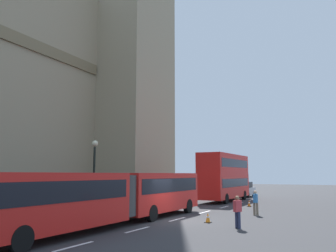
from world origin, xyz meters
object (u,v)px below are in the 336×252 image
object	(u,v)px
traffic_cone_west	(208,218)
traffic_cone_middle	(249,203)
pedestrian_near_cones	(238,211)
street_lamp	(94,171)
pedestrian_by_kerb	(256,202)
articulated_bus	(116,193)
sedan_lead	(244,189)
double_decker_bus	(225,175)

from	to	relation	value
traffic_cone_west	traffic_cone_middle	size ratio (longest dim) A/B	1.00
traffic_cone_west	traffic_cone_middle	xyz separation A→B (m)	(11.07, 0.45, 0.00)
traffic_cone_west	pedestrian_near_cones	world-z (taller)	pedestrian_near_cones
pedestrian_near_cones	traffic_cone_west	bearing A→B (deg)	58.87
street_lamp	pedestrian_by_kerb	bearing A→B (deg)	-65.00
articulated_bus	pedestrian_near_cones	distance (m)	6.81
sedan_lead	traffic_cone_middle	size ratio (longest dim) A/B	7.59
traffic_cone_middle	pedestrian_by_kerb	xyz separation A→B (m)	(-6.17, -2.09, 0.63)
sedan_lead	pedestrian_by_kerb	size ratio (longest dim) A/B	2.60
sedan_lead	pedestrian_near_cones	xyz separation A→B (m)	(-25.18, -6.60, -0.00)
sedan_lead	street_lamp	bearing A→B (deg)	169.64
double_decker_bus	traffic_cone_middle	distance (m)	6.57
traffic_cone_middle	pedestrian_near_cones	bearing A→B (deg)	-167.91
articulated_bus	pedestrian_by_kerb	world-z (taller)	articulated_bus
pedestrian_near_cones	pedestrian_by_kerb	size ratio (longest dim) A/B	1.00
sedan_lead	traffic_cone_middle	xyz separation A→B (m)	(-12.77, -3.95, -0.63)
traffic_cone_middle	sedan_lead	bearing A→B (deg)	17.17
street_lamp	pedestrian_by_kerb	world-z (taller)	street_lamp
articulated_bus	double_decker_bus	size ratio (longest dim) A/B	1.78
sedan_lead	street_lamp	world-z (taller)	street_lamp
sedan_lead	traffic_cone_west	xyz separation A→B (m)	(-23.85, -4.40, -0.63)
street_lamp	pedestrian_near_cones	xyz separation A→B (m)	(-1.39, -10.95, -2.14)
sedan_lead	traffic_cone_west	world-z (taller)	sedan_lead
double_decker_bus	sedan_lead	xyz separation A→B (m)	(7.99, 0.16, -1.80)
articulated_bus	traffic_cone_west	distance (m)	5.60
pedestrian_near_cones	articulated_bus	bearing A→B (deg)	107.45
articulated_bus	double_decker_bus	xyz separation A→B (m)	(19.22, 0.00, 0.96)
double_decker_bus	street_lamp	distance (m)	16.43
double_decker_bus	traffic_cone_middle	world-z (taller)	double_decker_bus
sedan_lead	traffic_cone_west	size ratio (longest dim) A/B	7.59
articulated_bus	traffic_cone_middle	bearing A→B (deg)	-14.71
traffic_cone_west	articulated_bus	bearing A→B (deg)	128.34
sedan_lead	pedestrian_near_cones	world-z (taller)	sedan_lead
traffic_cone_west	pedestrian_near_cones	size ratio (longest dim) A/B	0.34
double_decker_bus	traffic_cone_middle	bearing A→B (deg)	-141.61
articulated_bus	street_lamp	distance (m)	5.80
articulated_bus	pedestrian_by_kerb	xyz separation A→B (m)	(8.26, -5.88, -0.83)
pedestrian_near_cones	double_decker_bus	bearing A→B (deg)	20.56
sedan_lead	street_lamp	size ratio (longest dim) A/B	0.83
traffic_cone_west	sedan_lead	bearing A→B (deg)	10.46
sedan_lead	pedestrian_by_kerb	bearing A→B (deg)	-162.33
articulated_bus	pedestrian_near_cones	bearing A→B (deg)	-72.55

